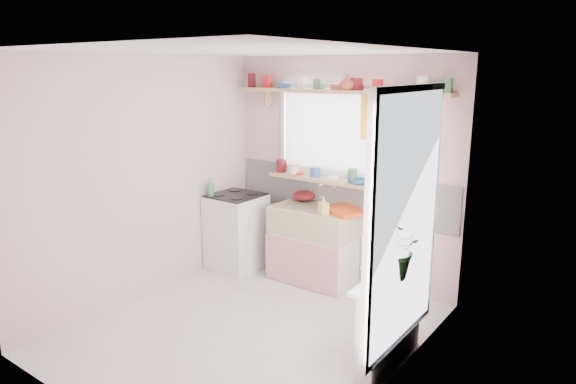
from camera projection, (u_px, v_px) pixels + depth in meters
The scene contains 19 objects.
room at pixel (362, 178), 4.76m from camera, with size 3.20×3.20×3.20m.
sink_unit at pixel (314, 244), 5.79m from camera, with size 0.95×0.65×1.11m.
cooker at pixel (237, 231), 6.13m from camera, with size 0.58×0.58×0.93m.
radiator_ledge at pixel (390, 320), 4.10m from camera, with size 0.22×0.95×0.78m.
windowsill at pixel (324, 180), 5.76m from camera, with size 1.40×0.22×0.04m, color tan.
pine_shelf at pixel (337, 92), 5.44m from camera, with size 2.52×0.24×0.04m, color tan.
shelf_crockery at pixel (337, 84), 5.42m from camera, with size 2.47×0.11×0.12m.
sill_crockery at pixel (320, 173), 5.78m from camera, with size 1.35×0.11×0.12m.
dish_tray at pixel (344, 211), 5.51m from camera, with size 0.45×0.34×0.04m, color #DC4813.
colander at pixel (304, 196), 6.00m from camera, with size 0.27×0.27×0.12m, color maroon.
jade_plant at pixel (396, 248), 3.92m from camera, with size 0.45×0.39×0.50m, color #2F6528.
fruit_bowl at pixel (380, 272), 4.02m from camera, with size 0.27×0.27×0.07m, color white.
herb_pot at pixel (380, 277), 3.76m from camera, with size 0.10×0.07×0.20m, color #325A24.
soap_bottle_sink at pixel (324, 206), 5.41m from camera, with size 0.09×0.09×0.20m, color #E2CC64.
sill_cup at pixel (293, 170), 5.92m from camera, with size 0.13×0.13×0.10m, color silver.
sill_bowl at pixel (358, 182), 5.44m from camera, with size 0.19×0.19×0.06m, color #2D5994.
shelf_vase at pixel (347, 82), 5.28m from camera, with size 0.16×0.16×0.17m, color #AB4834.
cooker_bottle at pixel (211, 187), 5.94m from camera, with size 0.08×0.08×0.21m, color #43864C.
fruit at pixel (381, 265), 4.01m from camera, with size 0.20×0.14×0.10m.
Camera 1 is at (2.85, -3.31, 2.36)m, focal length 32.00 mm.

